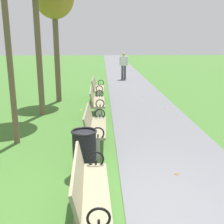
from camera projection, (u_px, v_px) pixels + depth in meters
name	position (u px, v px, depth m)	size (l,w,h in m)	color
ground_plane	(125.00, 214.00, 4.03)	(80.00, 80.00, 0.00)	#42722D
paved_walkway	(122.00, 71.00, 21.46)	(2.44, 44.00, 0.02)	slate
park_bench_1	(89.00, 190.00, 3.74)	(0.53, 1.62, 0.90)	gray
park_bench_2	(94.00, 127.00, 6.43)	(0.50, 1.61, 0.90)	gray
park_bench_3	(96.00, 102.00, 9.02)	(0.50, 1.61, 0.90)	gray
park_bench_4	(97.00, 88.00, 11.45)	(0.52, 1.61, 0.90)	gray
pedestrian_walking	(124.00, 65.00, 17.03)	(0.52, 0.28, 1.62)	#4C4C56
trash_bin	(84.00, 152.00, 5.18)	(0.48, 0.48, 0.84)	black
scattered_leaves	(123.00, 135.00, 7.28)	(3.09, 10.36, 0.02)	gold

